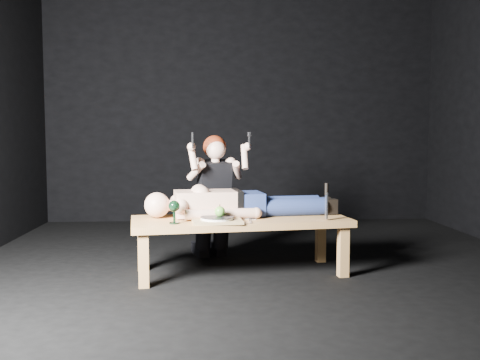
{
  "coord_description": "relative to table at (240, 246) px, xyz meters",
  "views": [
    {
      "loc": [
        -0.42,
        -4.44,
        1.09
      ],
      "look_at": [
        -0.17,
        -0.19,
        0.75
      ],
      "focal_mm": 39.87,
      "sensor_mm": 36.0,
      "label": 1
    }
  ],
  "objects": [
    {
      "name": "ground",
      "position": [
        0.17,
        0.24,
        -0.23
      ],
      "size": [
        5.0,
        5.0,
        0.0
      ],
      "primitive_type": "plane",
      "color": "black",
      "rests_on": "ground"
    },
    {
      "name": "back_wall",
      "position": [
        0.17,
        2.74,
        1.27
      ],
      "size": [
        5.0,
        0.0,
        5.0
      ],
      "primitive_type": "plane",
      "rotation": [
        1.57,
        0.0,
        0.0
      ],
      "color": "black",
      "rests_on": "ground"
    },
    {
      "name": "table",
      "position": [
        0.0,
        0.0,
        0.0
      ],
      "size": [
        1.78,
        0.87,
        0.45
      ],
      "primitive_type": "cube",
      "rotation": [
        0.0,
        0.0,
        0.14
      ],
      "color": "#B38642",
      "rests_on": "ground"
    },
    {
      "name": "lying_man",
      "position": [
        0.03,
        0.13,
        0.35
      ],
      "size": [
        1.74,
        0.74,
        0.26
      ],
      "primitive_type": null,
      "rotation": [
        0.0,
        0.0,
        0.14
      ],
      "color": "tan",
      "rests_on": "table"
    },
    {
      "name": "kneeling_woman",
      "position": [
        -0.22,
        0.58,
        0.35
      ],
      "size": [
        0.76,
        0.81,
        1.14
      ],
      "primitive_type": null,
      "rotation": [
        0.0,
        0.0,
        0.25
      ],
      "color": "black",
      "rests_on": "ground"
    },
    {
      "name": "serving_tray",
      "position": [
        -0.19,
        -0.22,
        0.24
      ],
      "size": [
        0.39,
        0.3,
        0.02
      ],
      "primitive_type": "cube",
      "rotation": [
        0.0,
        0.0,
        0.08
      ],
      "color": "tan",
      "rests_on": "table"
    },
    {
      "name": "plate",
      "position": [
        -0.19,
        -0.22,
        0.26
      ],
      "size": [
        0.27,
        0.27,
        0.02
      ],
      "primitive_type": "cylinder",
      "rotation": [
        0.0,
        0.0,
        0.08
      ],
      "color": "white",
      "rests_on": "serving_tray"
    },
    {
      "name": "apple",
      "position": [
        -0.17,
        -0.21,
        0.31
      ],
      "size": [
        0.08,
        0.08,
        0.08
      ],
      "primitive_type": "sphere",
      "color": "#56962B",
      "rests_on": "plate"
    },
    {
      "name": "goblet",
      "position": [
        -0.51,
        -0.25,
        0.31
      ],
      "size": [
        0.1,
        0.1,
        0.18
      ],
      "primitive_type": null,
      "rotation": [
        0.0,
        0.0,
        0.14
      ],
      "color": "black",
      "rests_on": "table"
    },
    {
      "name": "fork_flat",
      "position": [
        -0.34,
        -0.27,
        0.23
      ],
      "size": [
        0.02,
        0.18,
        0.01
      ],
      "primitive_type": "cube",
      "rotation": [
        0.0,
        0.0,
        0.01
      ],
      "color": "#B2B2B7",
      "rests_on": "table"
    },
    {
      "name": "knife_flat",
      "position": [
        0.06,
        -0.19,
        0.23
      ],
      "size": [
        0.02,
        0.18,
        0.01
      ],
      "primitive_type": "cube",
      "rotation": [
        0.0,
        0.0,
        -0.03
      ],
      "color": "#B2B2B7",
      "rests_on": "table"
    },
    {
      "name": "spoon_flat",
      "position": [
        0.04,
        -0.07,
        0.23
      ],
      "size": [
        0.17,
        0.09,
        0.01
      ],
      "primitive_type": "cube",
      "rotation": [
        0.0,
        0.0,
        1.16
      ],
      "color": "#B2B2B7",
      "rests_on": "table"
    },
    {
      "name": "carving_knife",
      "position": [
        0.66,
        -0.15,
        0.37
      ],
      "size": [
        0.04,
        0.05,
        0.29
      ],
      "primitive_type": null,
      "rotation": [
        0.0,
        0.0,
        0.14
      ],
      "color": "#B2B2B7",
      "rests_on": "table"
    }
  ]
}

